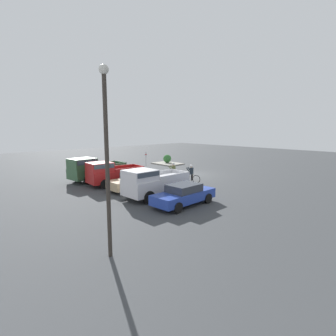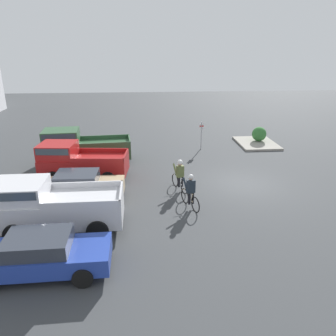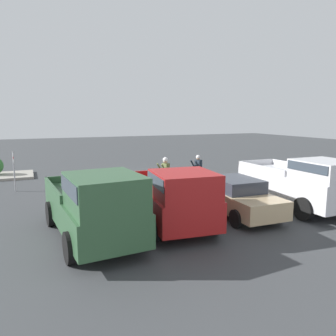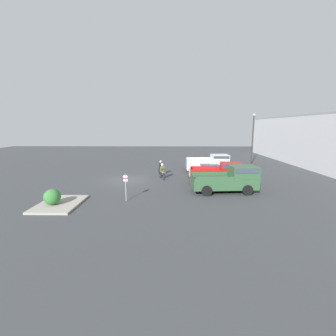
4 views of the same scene
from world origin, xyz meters
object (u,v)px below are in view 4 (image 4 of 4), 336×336
(pickup_truck_2, at_px, (230,179))
(lamppost, at_px, (253,135))
(pickup_truck_0, at_px, (210,163))
(fire_lane_sign, at_px, (126,185))
(cyclist_1, at_px, (161,168))
(sedan_1, at_px, (209,171))
(cyclist_0, at_px, (162,171))
(shrub, at_px, (52,197))
(pickup_truck_1, at_px, (220,173))
(sedan_0, at_px, (204,163))

(pickup_truck_2, bearing_deg, lamppost, 154.52)
(pickup_truck_0, height_order, fire_lane_sign, pickup_truck_0)
(cyclist_1, relative_size, fire_lane_sign, 0.83)
(sedan_1, height_order, cyclist_0, cyclist_0)
(shrub, bearing_deg, pickup_truck_1, 116.74)
(cyclist_1, relative_size, lamppost, 0.24)
(pickup_truck_1, bearing_deg, pickup_truck_2, 6.30)
(pickup_truck_1, distance_m, shrub, 14.41)
(sedan_0, distance_m, cyclist_0, 8.35)
(sedan_0, height_order, cyclist_1, cyclist_1)
(shrub, bearing_deg, fire_lane_sign, 105.25)
(pickup_truck_2, bearing_deg, pickup_truck_1, -173.70)
(cyclist_0, bearing_deg, pickup_truck_1, 69.93)
(sedan_0, relative_size, fire_lane_sign, 2.25)
(pickup_truck_0, distance_m, shrub, 17.71)
(pickup_truck_1, bearing_deg, cyclist_1, -124.99)
(sedan_1, xyz_separation_m, pickup_truck_2, (5.56, 0.79, 0.45))
(cyclist_0, bearing_deg, sedan_0, 139.98)
(pickup_truck_0, bearing_deg, pickup_truck_1, -0.36)
(pickup_truck_0, xyz_separation_m, fire_lane_sign, (10.80, -8.06, 0.12))
(sedan_0, distance_m, pickup_truck_2, 11.18)
(pickup_truck_2, distance_m, lamppost, 15.63)
(shrub, bearing_deg, cyclist_1, 146.55)
(sedan_0, relative_size, pickup_truck_0, 0.92)
(sedan_0, relative_size, pickup_truck_1, 0.93)
(pickup_truck_1, bearing_deg, sedan_0, -178.37)
(pickup_truck_2, height_order, cyclist_0, pickup_truck_2)
(sedan_1, height_order, fire_lane_sign, fire_lane_sign)
(pickup_truck_2, relative_size, fire_lane_sign, 2.68)
(sedan_0, distance_m, cyclist_1, 7.10)
(shrub, bearing_deg, pickup_truck_0, 133.22)
(pickup_truck_2, xyz_separation_m, lamppost, (-13.84, 6.60, 3.07))
(cyclist_1, bearing_deg, lamppost, 118.78)
(pickup_truck_0, bearing_deg, fire_lane_sign, -36.71)
(cyclist_0, relative_size, lamppost, 0.24)
(pickup_truck_1, bearing_deg, fire_lane_sign, -57.24)
(sedan_1, relative_size, lamppost, 0.62)
(pickup_truck_0, distance_m, sedan_1, 2.88)
(pickup_truck_1, xyz_separation_m, pickup_truck_2, (2.72, 0.30, 0.08))
(pickup_truck_1, relative_size, cyclist_1, 2.90)
(pickup_truck_2, bearing_deg, pickup_truck_0, -178.18)
(pickup_truck_2, height_order, fire_lane_sign, pickup_truck_2)
(sedan_1, relative_size, cyclist_1, 2.63)
(sedan_1, xyz_separation_m, fire_lane_sign, (8.00, -7.53, 0.54))
(sedan_0, bearing_deg, lamppost, 110.57)
(sedan_0, distance_m, sedan_1, 5.61)
(sedan_0, xyz_separation_m, shrub, (14.92, -12.62, -0.01))
(cyclist_1, bearing_deg, pickup_truck_2, 42.10)
(sedan_1, relative_size, cyclist_0, 2.64)
(lamppost, bearing_deg, pickup_truck_1, -31.81)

